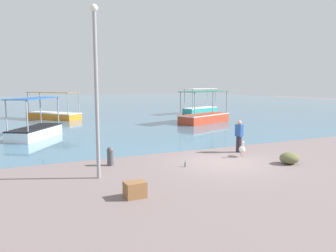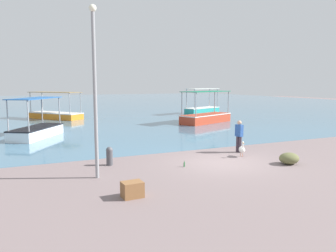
# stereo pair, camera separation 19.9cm
# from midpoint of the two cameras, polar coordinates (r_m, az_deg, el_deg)

# --- Properties ---
(ground) EXTENTS (120.00, 120.00, 0.00)m
(ground) POSITION_cam_midpoint_polar(r_m,az_deg,el_deg) (15.39, 9.82, -6.27)
(ground) COLOR slate
(harbor_water) EXTENTS (110.00, 90.00, 0.00)m
(harbor_water) POSITION_cam_midpoint_polar(r_m,az_deg,el_deg) (61.07, -16.18, 3.77)
(harbor_water) COLOR teal
(harbor_water) RESTS_ON ground
(fishing_boat_center) EXTENTS (3.82, 4.79, 2.65)m
(fishing_boat_center) POSITION_cam_midpoint_polar(r_m,az_deg,el_deg) (23.59, -21.70, -0.58)
(fishing_boat_center) COLOR white
(fishing_boat_center) RESTS_ON harbor_water
(fishing_boat_near_left) EXTENTS (5.78, 3.83, 2.90)m
(fishing_boat_near_left) POSITION_cam_midpoint_polar(r_m,az_deg,el_deg) (30.32, 6.79, 1.65)
(fishing_boat_near_left) COLOR #BC3D25
(fishing_boat_near_left) RESTS_ON harbor_water
(fishing_boat_far_right) EXTENTS (5.00, 3.09, 2.99)m
(fishing_boat_far_right) POSITION_cam_midpoint_polar(r_m,az_deg,el_deg) (39.01, 6.13, 2.95)
(fishing_boat_far_right) COLOR teal
(fishing_boat_far_right) RESTS_ON harbor_water
(fishing_boat_outer) EXTENTS (5.15, 5.68, 2.73)m
(fishing_boat_outer) POSITION_cam_midpoint_polar(r_m,az_deg,el_deg) (35.43, -18.83, 2.05)
(fishing_boat_outer) COLOR orange
(fishing_boat_outer) RESTS_ON harbor_water
(pelican) EXTENTS (0.47, 0.78, 0.80)m
(pelican) POSITION_cam_midpoint_polar(r_m,az_deg,el_deg) (16.65, 13.07, -3.98)
(pelican) COLOR #E0997A
(pelican) RESTS_ON ground
(lamp_post) EXTENTS (0.28, 0.28, 6.46)m
(lamp_post) POSITION_cam_midpoint_polar(r_m,az_deg,el_deg) (12.55, -12.20, 7.16)
(lamp_post) COLOR gray
(lamp_post) RESTS_ON ground
(mooring_bollard) EXTENTS (0.30, 0.30, 0.83)m
(mooring_bollard) POSITION_cam_midpoint_polar(r_m,az_deg,el_deg) (14.78, -9.77, -5.07)
(mooring_bollard) COLOR #47474C
(mooring_bollard) RESTS_ON ground
(fisherman_standing) EXTENTS (0.28, 0.43, 1.69)m
(fisherman_standing) POSITION_cam_midpoint_polar(r_m,az_deg,el_deg) (17.60, 12.58, -1.60)
(fisherman_standing) COLOR #3A2E39
(fisherman_standing) RESTS_ON ground
(net_pile) EXTENTS (0.93, 0.79, 0.52)m
(net_pile) POSITION_cam_midpoint_polar(r_m,az_deg,el_deg) (15.80, 20.68, -5.31)
(net_pile) COLOR brown
(net_pile) RESTS_ON ground
(cargo_crate) EXTENTS (0.68, 0.52, 0.51)m
(cargo_crate) POSITION_cam_midpoint_polar(r_m,az_deg,el_deg) (10.69, -5.70, -10.95)
(cargo_crate) COLOR brown
(cargo_crate) RESTS_ON ground
(glass_bottle) EXTENTS (0.07, 0.07, 0.27)m
(glass_bottle) POSITION_cam_midpoint_polar(r_m,az_deg,el_deg) (14.38, 3.26, -6.70)
(glass_bottle) COLOR #3F7F4C
(glass_bottle) RESTS_ON ground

